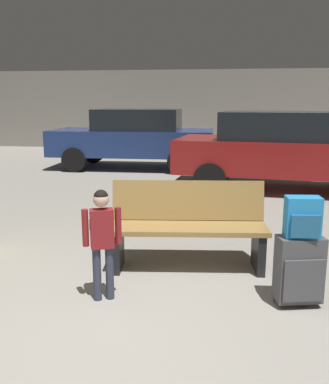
{
  "coord_description": "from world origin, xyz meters",
  "views": [
    {
      "loc": [
        0.79,
        -2.65,
        1.7
      ],
      "look_at": [
        0.24,
        1.3,
        0.85
      ],
      "focal_mm": 39.8,
      "sensor_mm": 36.0,
      "label": 1
    }
  ],
  "objects": [
    {
      "name": "suitcase",
      "position": [
        1.44,
        0.83,
        0.32
      ],
      "size": [
        0.41,
        0.3,
        0.6
      ],
      "color": "#4C4C51",
      "rests_on": "ground_plane"
    },
    {
      "name": "parked_car_near",
      "position": [
        1.9,
        5.77,
        0.81
      ],
      "size": [
        4.28,
        2.19,
        1.51
      ],
      "color": "maroon",
      "rests_on": "ground_plane"
    },
    {
      "name": "bench",
      "position": [
        0.44,
        1.56,
        0.44
      ],
      "size": [
        1.65,
        0.69,
        0.89
      ],
      "color": "#9E7A42",
      "rests_on": "ground_plane"
    },
    {
      "name": "ground_plane",
      "position": [
        0.0,
        4.0,
        -0.05
      ],
      "size": [
        18.0,
        18.0,
        0.1
      ],
      "primitive_type": "cube",
      "color": "gray"
    },
    {
      "name": "garage_back_wall",
      "position": [
        0.0,
        12.86,
        1.4
      ],
      "size": [
        18.0,
        0.12,
        2.8
      ],
      "primitive_type": "cube",
      "color": "gray",
      "rests_on": "ground_plane"
    },
    {
      "name": "parked_car_far",
      "position": [
        -1.5,
        8.11,
        0.81
      ],
      "size": [
        4.12,
        1.83,
        1.51
      ],
      "color": "navy",
      "rests_on": "ground_plane"
    },
    {
      "name": "child",
      "position": [
        -0.22,
        0.71,
        0.6
      ],
      "size": [
        0.31,
        0.19,
        0.98
      ],
      "color": "#33384C",
      "rests_on": "ground_plane"
    },
    {
      "name": "backpack_bright",
      "position": [
        1.44,
        0.83,
        0.77
      ],
      "size": [
        0.29,
        0.21,
        0.34
      ],
      "color": "#268CD8",
      "rests_on": "suitcase"
    }
  ]
}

